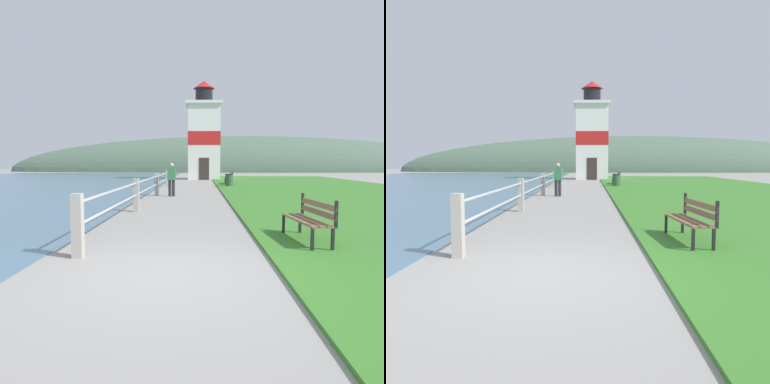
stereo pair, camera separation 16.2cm
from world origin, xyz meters
TOP-DOWN VIEW (x-y plane):
  - ground_plane at (0.00, 0.00)m, footprint 160.00×160.00m
  - grass_verge at (7.66, 14.48)m, footprint 12.00×43.43m
  - seawall_railing at (-1.56, 12.80)m, footprint 0.18×23.79m
  - park_bench_near at (2.70, 2.19)m, footprint 0.61×1.73m
  - park_bench_midway at (2.66, 21.44)m, footprint 0.49×1.77m
  - lighthouse at (0.94, 30.09)m, footprint 3.35×3.35m
  - person_strolling at (-0.81, 12.39)m, footprint 0.39×0.23m
  - trash_bin at (2.46, 19.37)m, footprint 0.54×0.54m
  - distant_hillside at (8.00, 58.95)m, footprint 80.00×16.00m

SIDE VIEW (x-z plane):
  - ground_plane at x=0.00m, z-range 0.00..0.00m
  - distant_hillside at x=8.00m, z-range -6.00..6.00m
  - grass_verge at x=7.66m, z-range 0.00..0.06m
  - trash_bin at x=2.46m, z-range 0.00..0.84m
  - park_bench_near at x=2.70m, z-range 0.07..1.01m
  - park_bench_midway at x=2.66m, z-range 0.07..1.01m
  - seawall_railing at x=-1.56m, z-range 0.09..1.19m
  - person_strolling at x=-0.81m, z-range 0.07..1.64m
  - lighthouse at x=0.94m, z-range -0.57..8.52m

